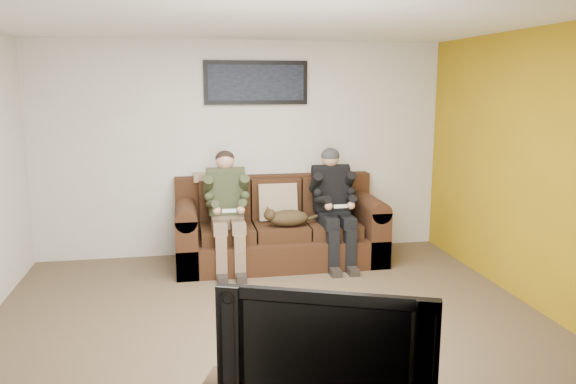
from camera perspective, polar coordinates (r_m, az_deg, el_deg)
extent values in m
plane|color=brown|center=(5.08, -1.58, -13.29)|extent=(5.00, 5.00, 0.00)
plane|color=silver|center=(4.66, -1.76, 17.27)|extent=(5.00, 5.00, 0.00)
plane|color=beige|center=(6.91, -4.56, 4.37)|extent=(5.00, 0.00, 5.00)
plane|color=beige|center=(2.56, 6.20, -6.94)|extent=(5.00, 0.00, 5.00)
plane|color=beige|center=(5.65, 24.28, 1.98)|extent=(0.00, 4.50, 4.50)
plane|color=#A68110|center=(5.64, 24.20, 1.97)|extent=(0.00, 4.50, 4.50)
cube|color=#381E10|center=(6.70, -0.86, -5.74)|extent=(2.41, 1.04, 0.33)
cube|color=#381E10|center=(6.97, -1.44, -0.91)|extent=(2.41, 0.22, 0.66)
cube|color=#381E10|center=(6.57, -10.25, -4.77)|extent=(0.24, 1.04, 0.66)
cube|color=#381E10|center=(6.91, 8.03, -3.91)|extent=(0.24, 1.04, 0.66)
cylinder|color=#381E10|center=(6.49, -10.35, -1.98)|extent=(0.24, 1.04, 0.24)
cylinder|color=#381E10|center=(6.84, 8.11, -1.25)|extent=(0.24, 1.04, 0.24)
cube|color=#361F10|center=(6.51, -6.20, -4.10)|extent=(0.60, 0.66, 0.15)
cube|color=#361F10|center=(6.74, -6.46, -0.81)|extent=(0.60, 0.15, 0.48)
cube|color=#361F10|center=(6.58, -0.79, -3.86)|extent=(0.60, 0.66, 0.15)
cube|color=#361F10|center=(6.81, -1.24, -0.63)|extent=(0.60, 0.15, 0.48)
cube|color=#361F10|center=(6.71, 4.46, -3.61)|extent=(0.60, 0.66, 0.15)
cube|color=#361F10|center=(6.94, 3.83, -0.44)|extent=(0.60, 0.15, 0.48)
cube|color=#9E8967|center=(6.69, -1.07, -1.02)|extent=(0.46, 0.22, 0.46)
cube|color=tan|center=(6.82, -7.51, 1.53)|extent=(0.49, 0.24, 0.09)
cube|color=#7C644D|center=(6.44, -6.21, -2.91)|extent=(0.36, 0.30, 0.14)
cube|color=#323922|center=(6.48, -6.33, -0.12)|extent=(0.40, 0.30, 0.53)
cylinder|color=#323922|center=(6.46, -6.38, 1.74)|extent=(0.44, 0.18, 0.18)
sphere|color=tan|center=(6.46, -6.42, 3.17)|extent=(0.21, 0.21, 0.21)
cube|color=#7C644D|center=(6.25, -6.98, -3.47)|extent=(0.15, 0.42, 0.13)
cube|color=#7C644D|center=(6.26, -5.15, -3.40)|extent=(0.15, 0.42, 0.13)
cube|color=#7C644D|center=(6.14, -6.79, -6.64)|extent=(0.12, 0.13, 0.48)
cube|color=#7C644D|center=(6.15, -4.92, -6.56)|extent=(0.12, 0.13, 0.48)
cube|color=black|center=(6.12, -6.70, -8.66)|extent=(0.11, 0.26, 0.08)
cube|color=black|center=(6.14, -4.82, -8.57)|extent=(0.11, 0.26, 0.08)
cylinder|color=#323922|center=(6.38, -8.09, 0.58)|extent=(0.11, 0.30, 0.28)
cylinder|color=#323922|center=(6.41, -4.52, 0.70)|extent=(0.11, 0.30, 0.28)
cylinder|color=#323922|center=(6.20, -7.68, -1.23)|extent=(0.14, 0.32, 0.15)
cylinder|color=#323922|center=(6.22, -4.55, -1.11)|extent=(0.14, 0.32, 0.15)
sphere|color=tan|center=(6.09, -7.24, -1.91)|extent=(0.09, 0.09, 0.09)
sphere|color=tan|center=(6.11, -4.80, -1.82)|extent=(0.09, 0.09, 0.09)
cube|color=white|center=(6.08, -6.00, -1.90)|extent=(0.15, 0.04, 0.03)
ellipsoid|color=black|center=(6.47, -6.44, 3.45)|extent=(0.22, 0.22, 0.17)
cube|color=black|center=(6.65, 4.55, -2.45)|extent=(0.36, 0.30, 0.14)
cube|color=black|center=(6.68, 4.36, 0.25)|extent=(0.40, 0.30, 0.53)
cylinder|color=black|center=(6.66, 4.35, 2.05)|extent=(0.44, 0.18, 0.18)
sphere|color=tan|center=(6.66, 4.32, 3.44)|extent=(0.21, 0.21, 0.21)
cube|color=black|center=(6.44, 4.15, -2.98)|extent=(0.15, 0.42, 0.13)
cube|color=black|center=(6.49, 5.86, -2.90)|extent=(0.15, 0.42, 0.13)
cube|color=black|center=(6.33, 4.57, -6.05)|extent=(0.12, 0.13, 0.48)
cube|color=black|center=(6.38, 6.31, -5.94)|extent=(0.12, 0.13, 0.48)
cube|color=black|center=(6.32, 4.73, -8.00)|extent=(0.11, 0.26, 0.08)
cube|color=black|center=(6.37, 6.48, -7.87)|extent=(0.11, 0.26, 0.08)
cylinder|color=black|center=(6.55, 2.84, 0.94)|extent=(0.11, 0.30, 0.28)
cylinder|color=black|center=(6.65, 6.20, 1.04)|extent=(0.11, 0.30, 0.28)
cylinder|color=black|center=(6.37, 3.55, -0.81)|extent=(0.14, 0.32, 0.15)
cylinder|color=black|center=(6.46, 6.47, -0.69)|extent=(0.14, 0.32, 0.15)
sphere|color=tan|center=(6.28, 4.16, -1.46)|extent=(0.09, 0.09, 0.09)
sphere|color=tan|center=(6.35, 6.43, -1.36)|extent=(0.09, 0.09, 0.09)
cube|color=white|center=(6.30, 5.35, -1.45)|extent=(0.15, 0.04, 0.03)
ellipsoid|color=black|center=(6.66, 4.33, 3.70)|extent=(0.22, 0.22, 0.19)
ellipsoid|color=#4C391D|center=(6.42, 0.03, -2.67)|extent=(0.47, 0.26, 0.19)
sphere|color=#4C391D|center=(6.34, -1.87, -2.33)|extent=(0.14, 0.14, 0.14)
cone|color=#4C391D|center=(6.29, -2.01, -1.79)|extent=(0.04, 0.04, 0.04)
cone|color=#4C391D|center=(6.36, -2.10, -1.65)|extent=(0.04, 0.04, 0.04)
cylinder|color=#4C391D|center=(6.52, 2.03, -2.77)|extent=(0.26, 0.13, 0.08)
cube|color=black|center=(6.86, -3.26, 11.03)|extent=(1.25, 0.04, 0.52)
cube|color=black|center=(6.83, -3.24, 11.03)|extent=(1.15, 0.01, 0.42)
imported|color=black|center=(3.02, 4.00, -15.03)|extent=(1.09, 0.54, 0.64)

